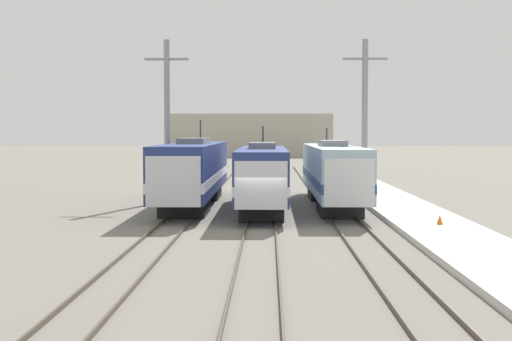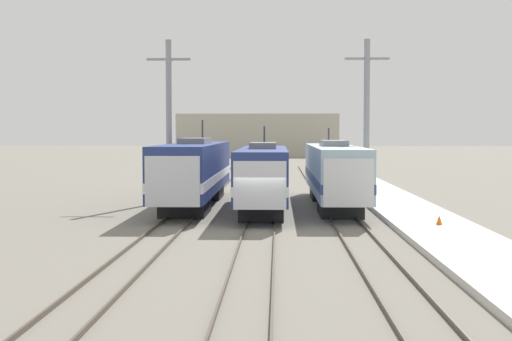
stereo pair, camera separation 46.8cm
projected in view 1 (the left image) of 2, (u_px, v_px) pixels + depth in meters
ground_plane at (261, 227)px, 34.97m from camera, size 400.00×400.00×0.00m
rail_pair_far_left at (172, 226)px, 35.04m from camera, size 1.51×120.00×0.15m
rail_pair_center at (261, 226)px, 34.97m from camera, size 1.51×120.00×0.15m
rail_pair_far_right at (350, 226)px, 34.89m from camera, size 1.51×120.00×0.15m
locomotive_far_left at (193, 171)px, 44.60m from camera, size 3.03×19.90×5.52m
locomotive_center at (262, 176)px, 41.79m from camera, size 2.82×16.27×5.04m
locomotive_far_right at (333, 173)px, 44.45m from camera, size 2.76×19.46×4.95m
catenary_tower_left at (167, 118)px, 47.78m from camera, size 2.95×0.40×10.84m
catenary_tower_right at (365, 118)px, 47.54m from camera, size 2.95×0.40×10.84m
platform at (433, 225)px, 34.81m from camera, size 4.00×120.00×0.28m
traffic_cone at (440, 220)px, 33.92m from camera, size 0.30×0.30×0.45m
depot_building at (252, 135)px, 137.34m from camera, size 30.33×11.30×8.05m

